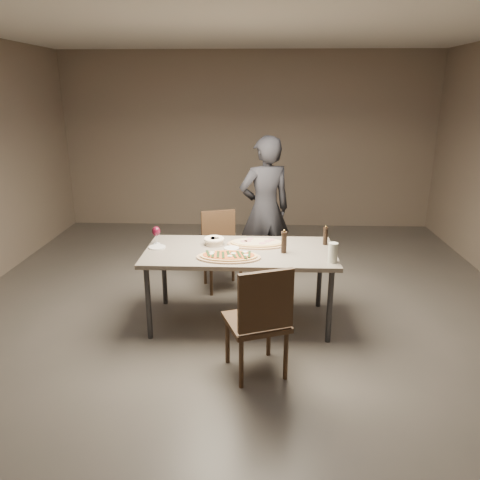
{
  "coord_description": "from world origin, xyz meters",
  "views": [
    {
      "loc": [
        0.17,
        -4.2,
        2.21
      ],
      "look_at": [
        0.0,
        0.0,
        0.85
      ],
      "focal_mm": 35.0,
      "sensor_mm": 36.0,
      "label": 1
    }
  ],
  "objects_px": {
    "pepper_mill_left": "(325,236)",
    "chair_far": "(221,245)",
    "dining_table": "(240,256)",
    "diner": "(265,210)",
    "bread_basket": "(214,240)",
    "carafe": "(333,253)",
    "ham_pizza": "(257,243)",
    "chair_near": "(260,316)",
    "zucchini_pizza": "(229,256)"
  },
  "relations": [
    {
      "from": "dining_table",
      "to": "ham_pizza",
      "type": "relative_size",
      "value": 3.09
    },
    {
      "from": "carafe",
      "to": "chair_near",
      "type": "bearing_deg",
      "value": -134.43
    },
    {
      "from": "bread_basket",
      "to": "ham_pizza",
      "type": "bearing_deg",
      "value": 1.57
    },
    {
      "from": "bread_basket",
      "to": "diner",
      "type": "xyz_separation_m",
      "value": [
        0.51,
        0.98,
        0.07
      ]
    },
    {
      "from": "pepper_mill_left",
      "to": "chair_far",
      "type": "distance_m",
      "value": 1.34
    },
    {
      "from": "bread_basket",
      "to": "carafe",
      "type": "bearing_deg",
      "value": -22.18
    },
    {
      "from": "ham_pizza",
      "to": "bread_basket",
      "type": "bearing_deg",
      "value": -177.4
    },
    {
      "from": "bread_basket",
      "to": "chair_far",
      "type": "relative_size",
      "value": 0.23
    },
    {
      "from": "diner",
      "to": "zucchini_pizza",
      "type": "bearing_deg",
      "value": 55.75
    },
    {
      "from": "dining_table",
      "to": "diner",
      "type": "distance_m",
      "value": 1.18
    },
    {
      "from": "dining_table",
      "to": "bread_basket",
      "type": "xyz_separation_m",
      "value": [
        -0.26,
        0.15,
        0.1
      ]
    },
    {
      "from": "dining_table",
      "to": "chair_far",
      "type": "relative_size",
      "value": 2.04
    },
    {
      "from": "dining_table",
      "to": "pepper_mill_left",
      "type": "xyz_separation_m",
      "value": [
        0.83,
        0.2,
        0.15
      ]
    },
    {
      "from": "dining_table",
      "to": "chair_far",
      "type": "distance_m",
      "value": 0.95
    },
    {
      "from": "ham_pizza",
      "to": "chair_near",
      "type": "height_order",
      "value": "chair_near"
    },
    {
      "from": "dining_table",
      "to": "pepper_mill_left",
      "type": "relative_size",
      "value": 9.3
    },
    {
      "from": "dining_table",
      "to": "carafe",
      "type": "xyz_separation_m",
      "value": [
        0.83,
        -0.29,
        0.15
      ]
    },
    {
      "from": "zucchini_pizza",
      "to": "chair_near",
      "type": "xyz_separation_m",
      "value": [
        0.29,
        -0.71,
        -0.23
      ]
    },
    {
      "from": "dining_table",
      "to": "diner",
      "type": "xyz_separation_m",
      "value": [
        0.25,
        1.14,
        0.17
      ]
    },
    {
      "from": "chair_far",
      "to": "ham_pizza",
      "type": "bearing_deg",
      "value": 102.19
    },
    {
      "from": "diner",
      "to": "carafe",
      "type": "bearing_deg",
      "value": 92.0
    },
    {
      "from": "ham_pizza",
      "to": "carafe",
      "type": "relative_size",
      "value": 3.29
    },
    {
      "from": "bread_basket",
      "to": "pepper_mill_left",
      "type": "relative_size",
      "value": 1.05
    },
    {
      "from": "zucchini_pizza",
      "to": "bread_basket",
      "type": "height_order",
      "value": "bread_basket"
    },
    {
      "from": "dining_table",
      "to": "carafe",
      "type": "distance_m",
      "value": 0.89
    },
    {
      "from": "chair_near",
      "to": "bread_basket",
      "type": "bearing_deg",
      "value": 92.24
    },
    {
      "from": "zucchini_pizza",
      "to": "diner",
      "type": "distance_m",
      "value": 1.41
    },
    {
      "from": "pepper_mill_left",
      "to": "diner",
      "type": "bearing_deg",
      "value": 121.69
    },
    {
      "from": "zucchini_pizza",
      "to": "carafe",
      "type": "relative_size",
      "value": 3.31
    },
    {
      "from": "ham_pizza",
      "to": "pepper_mill_left",
      "type": "distance_m",
      "value": 0.67
    },
    {
      "from": "ham_pizza",
      "to": "chair_far",
      "type": "distance_m",
      "value": 0.88
    },
    {
      "from": "chair_near",
      "to": "diner",
      "type": "height_order",
      "value": "diner"
    },
    {
      "from": "bread_basket",
      "to": "chair_far",
      "type": "distance_m",
      "value": 0.8
    },
    {
      "from": "zucchini_pizza",
      "to": "carafe",
      "type": "height_order",
      "value": "carafe"
    },
    {
      "from": "zucchini_pizza",
      "to": "ham_pizza",
      "type": "relative_size",
      "value": 1.0
    },
    {
      "from": "dining_table",
      "to": "zucchini_pizza",
      "type": "distance_m",
      "value": 0.26
    },
    {
      "from": "carafe",
      "to": "chair_far",
      "type": "height_order",
      "value": "carafe"
    },
    {
      "from": "pepper_mill_left",
      "to": "chair_far",
      "type": "bearing_deg",
      "value": 147.4
    },
    {
      "from": "ham_pizza",
      "to": "carafe",
      "type": "bearing_deg",
      "value": -33.23
    },
    {
      "from": "diner",
      "to": "ham_pizza",
      "type": "bearing_deg",
      "value": 64.66
    },
    {
      "from": "zucchini_pizza",
      "to": "dining_table",
      "type": "bearing_deg",
      "value": 88.68
    },
    {
      "from": "pepper_mill_left",
      "to": "carafe",
      "type": "bearing_deg",
      "value": -90.0
    },
    {
      "from": "carafe",
      "to": "pepper_mill_left",
      "type": "bearing_deg",
      "value": 90.0
    },
    {
      "from": "ham_pizza",
      "to": "bread_basket",
      "type": "distance_m",
      "value": 0.42
    },
    {
      "from": "dining_table",
      "to": "chair_far",
      "type": "bearing_deg",
      "value": 106.21
    },
    {
      "from": "dining_table",
      "to": "carafe",
      "type": "relative_size",
      "value": 10.19
    },
    {
      "from": "pepper_mill_left",
      "to": "chair_far",
      "type": "xyz_separation_m",
      "value": [
        -1.09,
        0.7,
        -0.35
      ]
    },
    {
      "from": "zucchini_pizza",
      "to": "carafe",
      "type": "distance_m",
      "value": 0.93
    },
    {
      "from": "diner",
      "to": "dining_table",
      "type": "bearing_deg",
      "value": 57.52
    },
    {
      "from": "pepper_mill_left",
      "to": "diner",
      "type": "xyz_separation_m",
      "value": [
        -0.58,
        0.94,
        0.02
      ]
    }
  ]
}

